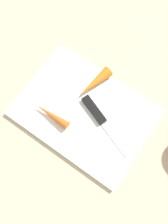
% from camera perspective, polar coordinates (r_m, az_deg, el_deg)
% --- Properties ---
extents(ground_plane, '(1.40, 1.40, 0.00)m').
position_cam_1_polar(ground_plane, '(0.68, -0.00, -0.30)').
color(ground_plane, '#C6B793').
extents(cutting_board, '(0.36, 0.26, 0.01)m').
position_cam_1_polar(cutting_board, '(0.67, -0.00, -0.15)').
color(cutting_board, white).
rests_on(cutting_board, ground_plane).
extents(knife, '(0.19, 0.09, 0.01)m').
position_cam_1_polar(knife, '(0.66, 3.06, -0.38)').
color(knife, '#B7B7BC').
rests_on(knife, cutting_board).
extents(carrot_short, '(0.11, 0.02, 0.02)m').
position_cam_1_polar(carrot_short, '(0.66, -7.73, -0.74)').
color(carrot_short, orange).
rests_on(carrot_short, cutting_board).
extents(carrot_long, '(0.06, 0.12, 0.03)m').
position_cam_1_polar(carrot_long, '(0.68, 2.40, 6.84)').
color(carrot_long, orange).
rests_on(carrot_long, cutting_board).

